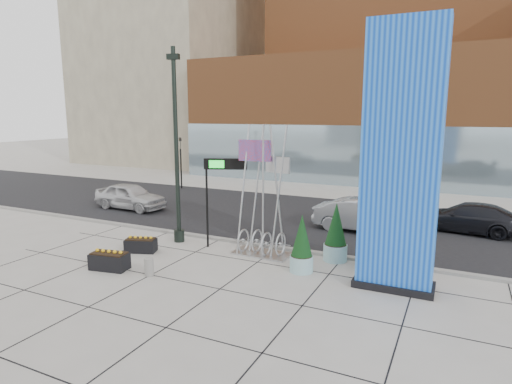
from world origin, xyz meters
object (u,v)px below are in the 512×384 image
at_px(overhead_street_sign, 220,172).
at_px(car_white_west, 130,196).
at_px(blue_pylon, 401,164).
at_px(public_art_sculpture, 262,221).
at_px(lamp_post, 177,165).
at_px(concrete_bollard, 149,267).
at_px(car_silver_mid, 362,216).

relative_size(overhead_street_sign, car_white_west, 0.85).
distance_m(blue_pylon, public_art_sculpture, 6.43).
bearing_deg(overhead_street_sign, lamp_post, 154.65).
bearing_deg(concrete_bollard, car_white_west, 135.05).
xyz_separation_m(lamp_post, overhead_street_sign, (2.35, -0.13, -0.17)).
bearing_deg(overhead_street_sign, concrete_bollard, -123.58).
height_order(blue_pylon, overhead_street_sign, blue_pylon).
distance_m(lamp_post, concrete_bollard, 5.45).
distance_m(concrete_bollard, car_silver_mid, 11.22).
height_order(blue_pylon, lamp_post, blue_pylon).
bearing_deg(blue_pylon, car_silver_mid, 110.03).
xyz_separation_m(lamp_post, car_silver_mid, (7.41, 5.50, -2.81)).
bearing_deg(overhead_street_sign, car_white_west, 131.71).
bearing_deg(car_silver_mid, overhead_street_sign, 141.76).
bearing_deg(overhead_street_sign, car_silver_mid, 25.86).
xyz_separation_m(lamp_post, public_art_sculpture, (4.32, -0.00, -2.17)).
distance_m(lamp_post, car_silver_mid, 9.65).
distance_m(blue_pylon, car_silver_mid, 8.05).
height_order(public_art_sculpture, car_silver_mid, public_art_sculpture).
distance_m(overhead_street_sign, car_silver_mid, 8.02).
bearing_deg(blue_pylon, concrete_bollard, -162.15).
bearing_deg(lamp_post, car_silver_mid, 36.57).
bearing_deg(concrete_bollard, overhead_street_sign, 78.61).
bearing_deg(public_art_sculpture, overhead_street_sign, -175.28).
distance_m(concrete_bollard, overhead_street_sign, 5.08).
height_order(lamp_post, concrete_bollard, lamp_post).
distance_m(lamp_post, overhead_street_sign, 2.36).
bearing_deg(blue_pylon, lamp_post, 172.18).
xyz_separation_m(blue_pylon, concrete_bollard, (-8.38, -2.76, -3.97)).
height_order(lamp_post, car_silver_mid, lamp_post).
bearing_deg(car_silver_mid, blue_pylon, -155.87).
relative_size(concrete_bollard, car_silver_mid, 0.14).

